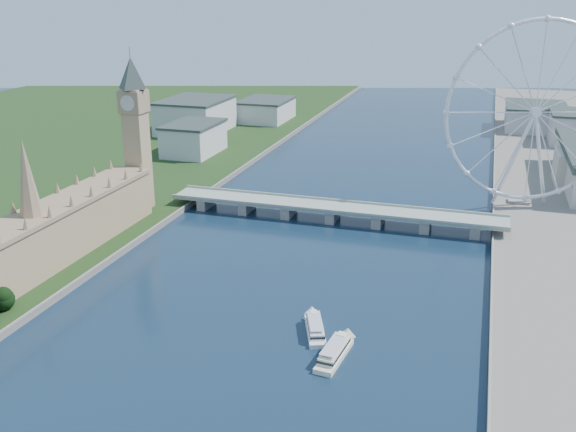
% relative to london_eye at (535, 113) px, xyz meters
% --- Properties ---
extents(parliament_range, '(24.00, 200.00, 70.00)m').
position_rel_london_eye_xyz_m(parliament_range, '(-247.98, -185.08, -49.04)').
color(parliament_range, tan).
rests_on(parliament_range, ground).
extents(big_ben, '(20.02, 20.02, 110.00)m').
position_rel_london_eye_xyz_m(big_ben, '(-247.98, -77.08, -0.95)').
color(big_ben, tan).
rests_on(big_ben, ground).
extents(westminster_bridge, '(220.00, 22.00, 9.50)m').
position_rel_london_eye_xyz_m(westminster_bridge, '(-119.98, -55.08, -60.89)').
color(westminster_bridge, gray).
rests_on(westminster_bridge, ground).
extents(london_eye, '(113.60, 39.12, 124.30)m').
position_rel_london_eye_xyz_m(london_eye, '(0.00, 0.00, 0.00)').
color(london_eye, silver).
rests_on(london_eye, ground).
extents(city_skyline, '(505.00, 280.00, 32.00)m').
position_rel_london_eye_xyz_m(city_skyline, '(-80.75, 205.00, -50.56)').
color(city_skyline, beige).
rests_on(city_skyline, ground).
extents(tour_boat_near, '(17.70, 30.73, 6.62)m').
position_rel_london_eye_xyz_m(tour_boat_near, '(-92.90, -201.68, -67.52)').
color(tour_boat_near, white).
rests_on(tour_boat_near, ground).
extents(tour_boat_far, '(11.48, 32.18, 6.97)m').
position_rel_london_eye_xyz_m(tour_boat_far, '(-80.30, -218.85, -67.52)').
color(tour_boat_far, '#EBE7C3').
rests_on(tour_boat_far, ground).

